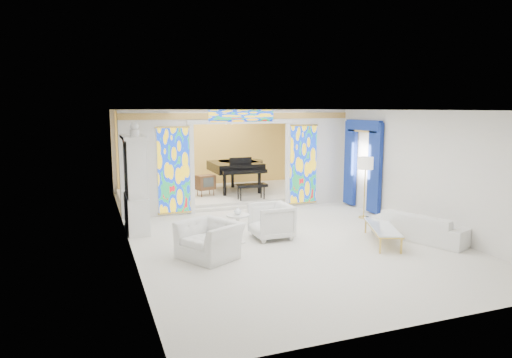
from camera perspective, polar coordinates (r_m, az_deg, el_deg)
name	(u,v)px	position (r m, az deg, el deg)	size (l,w,h in m)	color
floor	(265,225)	(12.09, 1.10, -5.74)	(12.00, 12.00, 0.00)	silver
ceiling	(265,110)	(11.70, 1.14, 8.62)	(7.00, 12.00, 0.02)	white
wall_back	(208,149)	(17.49, -6.08, 3.73)	(7.00, 0.02, 3.00)	silver
wall_front	(425,222)	(6.68, 20.32, -5.10)	(7.00, 0.02, 3.00)	silver
wall_left	(125,175)	(11.03, -16.06, 0.45)	(0.02, 12.00, 3.00)	silver
wall_right	(379,163)	(13.47, 15.13, 1.95)	(0.02, 12.00, 3.00)	silver
partition_wall	(241,155)	(13.65, -1.93, 2.99)	(7.00, 0.22, 3.00)	silver
stained_glass_left	(174,171)	(13.10, -10.24, 1.05)	(0.90, 0.04, 2.40)	gold
stained_glass_right	(303,164)	(14.36, 5.92, 1.82)	(0.90, 0.04, 2.40)	gold
stained_glass_transom	(242,116)	(13.48, -1.82, 7.89)	(2.00, 0.04, 0.34)	gold
alcove_platform	(222,194)	(15.87, -4.30, -1.91)	(6.80, 3.80, 0.18)	silver
gold_curtain_back	(208,149)	(17.38, -5.98, 3.70)	(6.70, 0.10, 2.90)	gold
chandelier	(227,123)	(15.56, -3.59, 7.01)	(0.48, 0.48, 0.30)	gold
blue_drapes	(362,158)	(13.98, 13.15, 2.59)	(0.14, 1.85, 2.65)	navy
china_cabinet	(135,185)	(11.69, -14.83, -0.68)	(0.56, 1.46, 2.72)	silver
armchair_left	(210,240)	(9.47, -5.83, -7.59)	(1.15, 1.00, 0.75)	silver
armchair_right	(271,221)	(10.79, 1.89, -5.28)	(0.88, 0.91, 0.83)	white
sofa	(421,226)	(11.39, 19.97, -5.55)	(2.18, 0.85, 0.64)	silver
side_table	(238,224)	(10.44, -2.29, -5.67)	(0.66, 0.66, 0.66)	silver
vase	(238,211)	(10.36, -2.31, -3.96)	(0.17, 0.17, 0.18)	white
coffee_table	(382,228)	(10.83, 15.52, -5.87)	(1.17, 1.80, 0.39)	white
floor_lamp	(365,166)	(12.94, 13.53, 1.57)	(0.44, 0.44, 1.71)	gold
grand_piano	(238,167)	(16.06, -2.23, 1.57)	(1.95, 3.06, 1.23)	black
tv_console	(205,182)	(15.11, -6.34, -0.43)	(0.67, 0.54, 0.68)	brown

